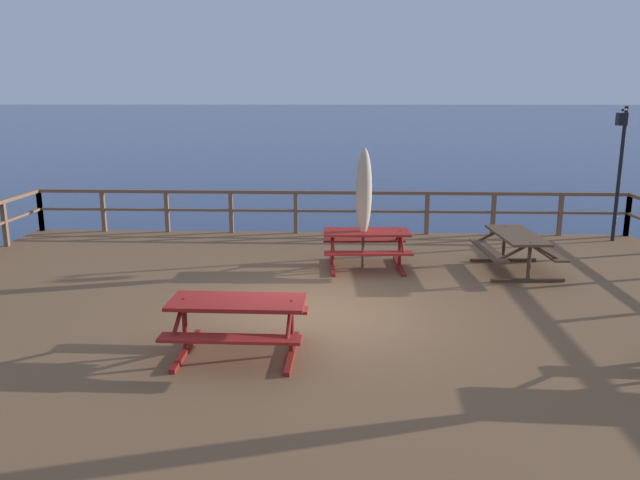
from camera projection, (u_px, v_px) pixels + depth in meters
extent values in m
plane|color=navy|center=(318.00, 352.00, 10.23)|extent=(600.00, 600.00, 0.00)
cube|color=brown|center=(318.00, 333.00, 10.15)|extent=(15.25, 12.33, 0.68)
cube|color=brown|center=(328.00, 193.00, 15.69)|extent=(14.95, 0.09, 0.08)
cube|color=brown|center=(328.00, 211.00, 15.80)|extent=(14.95, 0.07, 0.06)
cube|color=brown|center=(40.00, 211.00, 16.12)|extent=(0.10, 0.10, 1.05)
cube|color=brown|center=(103.00, 211.00, 16.05)|extent=(0.10, 0.10, 1.05)
cube|color=brown|center=(167.00, 212.00, 15.98)|extent=(0.10, 0.10, 1.05)
cube|color=brown|center=(231.00, 212.00, 15.91)|extent=(0.10, 0.10, 1.05)
cube|color=brown|center=(296.00, 213.00, 15.85)|extent=(0.10, 0.10, 1.05)
cube|color=brown|center=(361.00, 213.00, 15.78)|extent=(0.10, 0.10, 1.05)
cube|color=brown|center=(427.00, 214.00, 15.71)|extent=(0.10, 0.10, 1.05)
cube|color=brown|center=(493.00, 214.00, 15.64)|extent=(0.10, 0.10, 1.05)
cube|color=brown|center=(560.00, 215.00, 15.57)|extent=(0.10, 0.10, 1.05)
cube|color=brown|center=(628.00, 215.00, 15.51)|extent=(0.10, 0.10, 1.05)
cube|color=brown|center=(5.00, 224.00, 14.44)|extent=(0.10, 0.10, 1.05)
cube|color=brown|center=(40.00, 211.00, 16.12)|extent=(0.10, 0.10, 1.05)
cube|color=brown|center=(628.00, 215.00, 15.51)|extent=(0.10, 0.10, 1.05)
cube|color=brown|center=(517.00, 235.00, 12.32)|extent=(0.88, 1.91, 0.05)
cube|color=brown|center=(544.00, 250.00, 12.40)|extent=(0.40, 1.88, 0.04)
cube|color=brown|center=(488.00, 250.00, 12.37)|extent=(0.40, 1.88, 0.04)
cube|color=#432F1F|center=(528.00, 280.00, 11.75)|extent=(1.40, 0.17, 0.06)
cylinder|color=#432F1F|center=(529.00, 263.00, 11.67)|extent=(0.07, 0.07, 0.74)
cylinder|color=#432F1F|center=(545.00, 252.00, 11.63)|extent=(0.63, 0.10, 0.37)
cylinder|color=#432F1F|center=(515.00, 252.00, 11.61)|extent=(0.63, 0.10, 0.37)
cube|color=#432F1F|center=(503.00, 260.00, 13.21)|extent=(1.40, 0.17, 0.06)
cylinder|color=#432F1F|center=(504.00, 244.00, 13.13)|extent=(0.07, 0.07, 0.74)
cylinder|color=#432F1F|center=(518.00, 234.00, 13.09)|extent=(0.63, 0.10, 0.37)
cylinder|color=#432F1F|center=(491.00, 234.00, 13.08)|extent=(0.63, 0.10, 0.37)
cube|color=maroon|center=(366.00, 232.00, 12.59)|extent=(1.77, 0.84, 0.05)
cube|color=maroon|center=(368.00, 253.00, 12.11)|extent=(1.74, 0.36, 0.04)
cube|color=maroon|center=(364.00, 240.00, 13.20)|extent=(1.74, 0.36, 0.04)
cube|color=maroon|center=(332.00, 266.00, 12.74)|extent=(0.15, 1.40, 0.06)
cylinder|color=maroon|center=(332.00, 250.00, 12.67)|extent=(0.07, 0.07, 0.74)
cylinder|color=maroon|center=(333.00, 243.00, 12.34)|extent=(0.09, 0.63, 0.37)
cylinder|color=maroon|center=(332.00, 236.00, 12.89)|extent=(0.09, 0.63, 0.37)
cube|color=maroon|center=(399.00, 266.00, 12.75)|extent=(0.15, 1.40, 0.06)
cylinder|color=maroon|center=(400.00, 250.00, 12.68)|extent=(0.07, 0.07, 0.74)
cylinder|color=maroon|center=(402.00, 242.00, 12.35)|extent=(0.09, 0.63, 0.37)
cylinder|color=maroon|center=(398.00, 236.00, 12.90)|extent=(0.09, 0.63, 0.37)
cube|color=maroon|center=(237.00, 302.00, 8.33)|extent=(1.83, 0.78, 0.05)
cube|color=maroon|center=(230.00, 339.00, 7.85)|extent=(1.82, 0.30, 0.04)
cube|color=maroon|center=(245.00, 309.00, 8.94)|extent=(1.82, 0.30, 0.04)
cube|color=maroon|center=(186.00, 350.00, 8.52)|extent=(0.10, 1.40, 0.06)
cylinder|color=maroon|center=(185.00, 327.00, 8.45)|extent=(0.07, 0.07, 0.74)
cylinder|color=maroon|center=(178.00, 319.00, 8.13)|extent=(0.06, 0.63, 0.37)
cylinder|color=maroon|center=(189.00, 305.00, 8.67)|extent=(0.06, 0.63, 0.37)
cube|color=maroon|center=(292.00, 352.00, 8.45)|extent=(0.10, 1.40, 0.06)
cylinder|color=maroon|center=(292.00, 329.00, 8.37)|extent=(0.07, 0.07, 0.74)
cylinder|color=maroon|center=(289.00, 321.00, 8.05)|extent=(0.06, 0.63, 0.37)
cylinder|color=maroon|center=(293.00, 307.00, 8.59)|extent=(0.06, 0.63, 0.37)
cylinder|color=#4C3828|center=(364.00, 212.00, 12.49)|extent=(0.06, 0.06, 2.31)
ellipsoid|color=#CCB793|center=(364.00, 192.00, 12.40)|extent=(0.32, 0.32, 1.75)
cylinder|color=#7A6E58|center=(364.00, 199.00, 12.43)|extent=(0.21, 0.21, 0.05)
cone|color=#4C3828|center=(364.00, 151.00, 12.21)|extent=(0.10, 0.10, 0.14)
cylinder|color=black|center=(619.00, 175.00, 14.75)|extent=(0.09, 0.09, 3.20)
cylinder|color=black|center=(625.00, 110.00, 14.19)|extent=(0.34, 0.50, 0.06)
cube|color=black|center=(622.00, 119.00, 14.01)|extent=(0.20, 0.20, 0.28)
sphere|color=#F4E08C|center=(622.00, 119.00, 14.01)|extent=(0.14, 0.14, 0.14)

